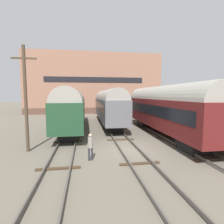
% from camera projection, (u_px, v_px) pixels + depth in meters
% --- Properties ---
extents(ground_plane, '(200.00, 200.00, 0.00)m').
position_uv_depth(ground_plane, '(128.00, 150.00, 14.02)').
color(ground_plane, '#60594C').
extents(track_left, '(2.60, 60.00, 0.26)m').
position_uv_depth(track_left, '(64.00, 151.00, 13.26)').
color(track_left, '#4C4742').
rests_on(track_left, ground).
extents(track_middle, '(2.60, 60.00, 0.26)m').
position_uv_depth(track_middle, '(128.00, 148.00, 14.01)').
color(track_middle, '#4C4742').
rests_on(track_middle, ground).
extents(track_right, '(2.60, 60.00, 0.26)m').
position_uv_depth(track_right, '(186.00, 145.00, 14.76)').
color(track_right, '#4C4742').
rests_on(track_right, ground).
extents(train_car_grey, '(2.84, 16.75, 5.16)m').
position_uv_depth(train_car_grey, '(108.00, 105.00, 25.91)').
color(train_car_grey, black).
rests_on(train_car_grey, ground).
extents(train_car_green, '(3.00, 16.46, 5.14)m').
position_uv_depth(train_car_green, '(72.00, 107.00, 22.09)').
color(train_car_green, black).
rests_on(train_car_green, ground).
extents(train_car_maroon, '(3.08, 17.25, 5.37)m').
position_uv_depth(train_car_maroon, '(163.00, 107.00, 18.90)').
color(train_car_maroon, black).
rests_on(train_car_maroon, ground).
extents(station_platform, '(2.80, 14.85, 0.96)m').
position_uv_depth(station_platform, '(197.00, 130.00, 17.52)').
color(station_platform, brown).
rests_on(station_platform, ground).
extents(bench, '(1.40, 0.40, 0.91)m').
position_uv_depth(bench, '(222.00, 131.00, 14.37)').
color(bench, brown).
rests_on(bench, station_platform).
extents(person_worker, '(0.32, 0.32, 1.84)m').
position_uv_depth(person_worker, '(90.00, 144.00, 11.61)').
color(person_worker, '#282833').
rests_on(person_worker, ground).
extents(utility_pole, '(1.80, 0.24, 8.06)m').
position_uv_depth(utility_pole, '(26.00, 97.00, 13.19)').
color(utility_pole, '#473828').
rests_on(utility_pole, ground).
extents(warehouse_building, '(32.19, 12.57, 14.30)m').
position_uv_depth(warehouse_building, '(94.00, 84.00, 46.31)').
color(warehouse_building, brown).
rests_on(warehouse_building, ground).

